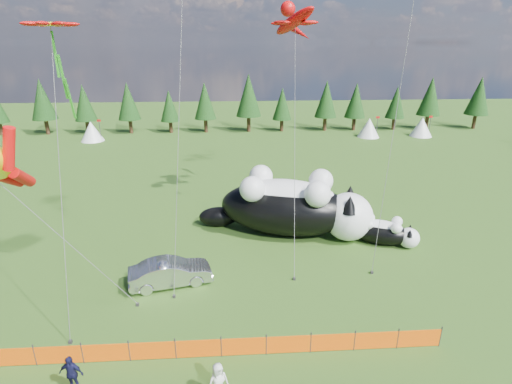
# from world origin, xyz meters

# --- Properties ---
(ground) EXTENTS (160.00, 160.00, 0.00)m
(ground) POSITION_xyz_m (0.00, 0.00, 0.00)
(ground) COLOR #153509
(ground) RESTS_ON ground
(safety_fence) EXTENTS (22.06, 0.06, 1.10)m
(safety_fence) POSITION_xyz_m (0.00, -3.00, 0.50)
(safety_fence) COLOR #262626
(safety_fence) RESTS_ON ground
(tree_line) EXTENTS (90.00, 4.00, 8.00)m
(tree_line) POSITION_xyz_m (0.00, 45.00, 4.00)
(tree_line) COLOR black
(tree_line) RESTS_ON ground
(festival_tents) EXTENTS (50.00, 3.20, 2.80)m
(festival_tents) POSITION_xyz_m (11.00, 40.00, 1.40)
(festival_tents) COLOR white
(festival_tents) RESTS_ON ground
(cat_large) EXTENTS (12.51, 7.02, 4.61)m
(cat_large) POSITION_xyz_m (5.99, 9.06, 2.19)
(cat_large) COLOR black
(cat_large) RESTS_ON ground
(cat_small) EXTENTS (5.02, 3.32, 1.91)m
(cat_small) POSITION_xyz_m (12.08, 7.04, 0.91)
(cat_small) COLOR black
(cat_small) RESTS_ON ground
(car) EXTENTS (4.95, 2.69, 1.55)m
(car) POSITION_xyz_m (-2.00, 2.92, 0.77)
(car) COLOR silver
(car) RESTS_ON ground
(spectator_c) EXTENTS (1.05, 0.64, 1.68)m
(spectator_c) POSITION_xyz_m (-4.90, -4.46, 0.84)
(spectator_c) COLOR #131334
(spectator_c) RESTS_ON ground
(spectator_e) EXTENTS (0.96, 0.82, 1.66)m
(spectator_e) POSITION_xyz_m (0.93, -5.22, 0.83)
(spectator_e) COLOR silver
(spectator_e) RESTS_ON ground
(gecko_kite) EXTENTS (6.00, 15.57, 18.66)m
(gecko_kite) POSITION_xyz_m (6.51, 14.60, 14.62)
(gecko_kite) COLOR red
(gecko_kite) RESTS_ON ground
(flower_kite) EXTENTS (2.47, 4.94, 14.21)m
(flower_kite) POSITION_xyz_m (-6.00, 1.91, 13.71)
(flower_kite) COLOR red
(flower_kite) RESTS_ON ground
(diamond_kite_a) EXTENTS (1.29, 5.76, 16.92)m
(diamond_kite_a) POSITION_xyz_m (-0.82, 6.44, 14.83)
(diamond_kite_a) COLOR #0D36CF
(diamond_kite_a) RESTS_ON ground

